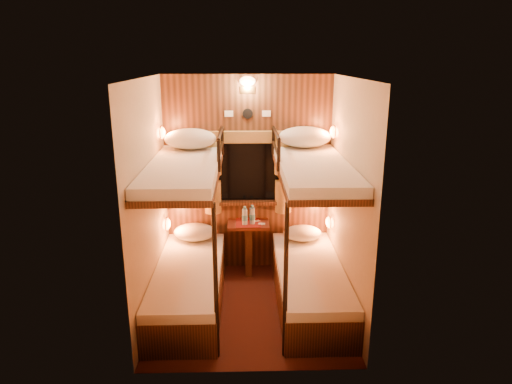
{
  "coord_description": "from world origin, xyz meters",
  "views": [
    {
      "loc": [
        -0.06,
        -4.36,
        2.58
      ],
      "look_at": [
        0.07,
        0.15,
        1.25
      ],
      "focal_mm": 32.0,
      "sensor_mm": 36.0,
      "label": 1
    }
  ],
  "objects_px": {
    "bottle_right": "(252,216)",
    "bottle_left": "(245,217)",
    "bunk_right": "(310,256)",
    "table": "(248,241)",
    "bunk_left": "(188,257)"
  },
  "relations": [
    {
      "from": "table",
      "to": "bottle_right",
      "type": "bearing_deg",
      "value": -38.23
    },
    {
      "from": "bunk_right",
      "to": "bottle_right",
      "type": "distance_m",
      "value": 0.98
    },
    {
      "from": "bottle_right",
      "to": "bunk_right",
      "type": "bearing_deg",
      "value": -51.08
    },
    {
      "from": "bottle_right",
      "to": "bottle_left",
      "type": "bearing_deg",
      "value": -165.79
    },
    {
      "from": "table",
      "to": "bottle_left",
      "type": "height_order",
      "value": "bottle_left"
    },
    {
      "from": "bunk_left",
      "to": "bunk_right",
      "type": "bearing_deg",
      "value": 0.0
    },
    {
      "from": "bunk_right",
      "to": "bottle_left",
      "type": "xyz_separation_m",
      "value": [
        -0.69,
        0.72,
        0.19
      ]
    },
    {
      "from": "bottle_right",
      "to": "table",
      "type": "bearing_deg",
      "value": 141.77
    },
    {
      "from": "bunk_right",
      "to": "bottle_left",
      "type": "relative_size",
      "value": 8.17
    },
    {
      "from": "bunk_right",
      "to": "bottle_right",
      "type": "xyz_separation_m",
      "value": [
        -0.6,
        0.74,
        0.19
      ]
    },
    {
      "from": "table",
      "to": "bottle_left",
      "type": "relative_size",
      "value": 2.82
    },
    {
      "from": "bunk_right",
      "to": "table",
      "type": "relative_size",
      "value": 2.9
    },
    {
      "from": "table",
      "to": "bottle_left",
      "type": "bearing_deg",
      "value": -125.94
    },
    {
      "from": "bunk_right",
      "to": "bottle_right",
      "type": "bearing_deg",
      "value": 128.92
    },
    {
      "from": "bottle_left",
      "to": "bunk_right",
      "type": "bearing_deg",
      "value": -46.22
    }
  ]
}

